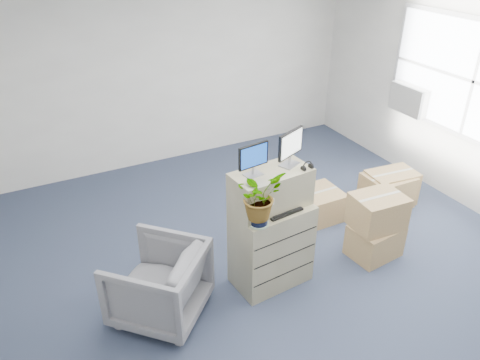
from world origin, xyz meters
The scene contains 18 objects.
ground centered at (0.00, 0.00, 0.00)m, with size 7.00×7.00×0.00m, color #212B3C.
wall_back centered at (0.00, 3.51, 1.40)m, with size 6.00×0.02×2.80m, color beige.
window centered at (2.96, 0.50, 1.70)m, with size 0.07×2.72×1.52m.
ac_unit centered at (2.87, 1.40, 1.20)m, with size 0.24×0.60×0.40m, color beige.
filing_cabinet_lower centered at (-0.18, 0.15, 0.47)m, with size 0.80×0.49×0.94m, color #978E68.
filing_cabinet_upper centered at (-0.18, 0.19, 1.14)m, with size 0.80×0.40×0.40m, color #978E68.
monitor_left centered at (-0.38, 0.21, 1.52)m, with size 0.33×0.15×0.33m.
monitor_right centered at (0.04, 0.23, 1.54)m, with size 0.35×0.21×0.37m.
headphones centered at (0.15, 0.07, 1.37)m, with size 0.12×0.12×0.01m, color black.
keyboard centered at (-0.12, 0.03, 0.95)m, with size 0.38×0.16×0.02m, color black.
mouse centered at (0.12, 0.07, 0.95)m, with size 0.09×0.06×0.03m, color silver.
water_bottle centered at (-0.14, 0.17, 1.05)m, with size 0.07×0.07×0.24m, color gray.
phone_dock centered at (-0.25, 0.16, 0.98)m, with size 0.06×0.05×0.12m.
external_drive centered at (0.19, 0.26, 0.96)m, with size 0.16×0.12×0.05m, color black.
tissue_box centered at (0.14, 0.26, 1.03)m, with size 0.23×0.12×0.09m, color #43A2E6.
potted_plant centered at (-0.45, -0.04, 1.20)m, with size 0.55×0.58×0.46m.
office_chair centered at (-1.41, 0.22, 0.43)m, with size 0.83×0.77×0.85m, color slate.
cardboard_boxes centered at (1.54, 0.54, 0.28)m, with size 1.75×1.47×0.79m.
Camera 1 is at (-2.29, -3.24, 3.50)m, focal length 35.00 mm.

